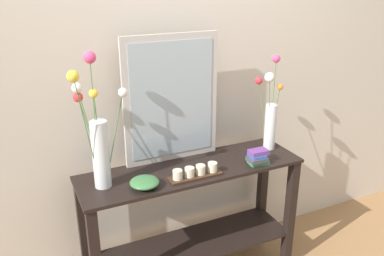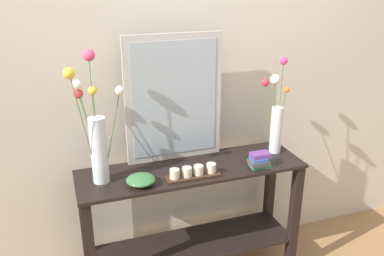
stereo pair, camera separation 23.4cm
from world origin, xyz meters
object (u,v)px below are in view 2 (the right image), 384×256
Objects in this scene: candle_tray at (193,173)px; decorative_bowl at (141,180)px; console_table at (192,212)px; vase_right at (276,118)px; tall_vase_left at (96,135)px; mirror_leaning at (174,99)px; book_stack at (259,160)px.

decorative_bowl is (-0.30, 0.01, 0.00)m from candle_tray.
console_table is 0.80m from vase_right.
console_table is 1.86× the size of tall_vase_left.
mirror_leaning is 0.53m from tall_vase_left.
book_stack reaches higher than console_table.
mirror_leaning is 2.45× the size of candle_tray.
console_table is at bearing 17.46° from decorative_bowl.
vase_right is (1.13, 0.04, -0.05)m from tall_vase_left.
tall_vase_left is 1.20× the size of vase_right.
decorative_bowl is (-0.34, -0.11, 0.34)m from console_table.
tall_vase_left reaches higher than vase_right.
candle_tray is at bearing -165.29° from vase_right.
vase_right is at bearing 14.71° from candle_tray.
console_table is 8.47× the size of decorative_bowl.
mirror_leaning is 1.05× the size of tall_vase_left.
candle_tray is (-0.03, -0.11, 0.34)m from console_table.
vase_right reaches higher than candle_tray.
book_stack is (0.39, -0.12, 0.35)m from console_table.
mirror_leaning reaches higher than decorative_bowl.
tall_vase_left is 1.13m from vase_right.
book_stack is at bearing -17.71° from console_table.
candle_tray is at bearing -13.66° from tall_vase_left.
console_table is at bearing -1.02° from tall_vase_left.
mirror_leaning is 0.53m from decorative_bowl.
console_table is 1.76× the size of mirror_leaning.
book_stack reaches higher than candle_tray.
console_table is 0.81m from tall_vase_left.
console_table is 10.20× the size of book_stack.
candle_tray reaches higher than console_table.
tall_vase_left reaches higher than book_stack.
book_stack is at bearing -33.52° from mirror_leaning.
console_table is 0.72m from mirror_leaning.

